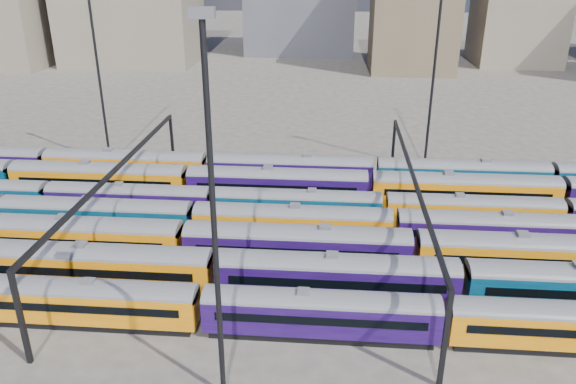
# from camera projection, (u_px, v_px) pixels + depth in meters

# --- Properties ---
(ground) EXTENTS (500.00, 500.00, 0.00)m
(ground) POSITION_uv_depth(u_px,v_px,m) (311.00, 245.00, 58.65)
(ground) COLOR #46403B
(ground) RESTS_ON ground
(rake_0) EXTENTS (113.87, 2.78, 4.67)m
(rake_0) POSITION_uv_depth(u_px,v_px,m) (201.00, 304.00, 44.57)
(rake_0) COLOR black
(rake_0) RESTS_ON ground
(rake_1) EXTENTS (148.63, 3.10, 5.23)m
(rake_1) POSITION_uv_depth(u_px,v_px,m) (336.00, 273.00, 48.20)
(rake_1) COLOR black
(rake_1) RESTS_ON ground
(rake_2) EXTENTS (109.07, 3.19, 5.39)m
(rake_2) POSITION_uv_depth(u_px,v_px,m) (297.00, 243.00, 53.04)
(rake_2) COLOR black
(rake_2) RESTS_ON ground
(rake_3) EXTENTS (124.41, 3.03, 5.11)m
(rake_3) POSITION_uv_depth(u_px,v_px,m) (395.00, 225.00, 56.94)
(rake_3) COLOR black
(rake_3) RESTS_ON ground
(rake_4) EXTENTS (114.64, 2.80, 4.70)m
(rake_4) POSITION_uv_depth(u_px,v_px,m) (212.00, 200.00, 63.13)
(rake_4) COLOR black
(rake_4) RESTS_ON ground
(rake_5) EXTENTS (131.25, 3.20, 5.40)m
(rake_5) POSITION_uv_depth(u_px,v_px,m) (370.00, 185.00, 66.19)
(rake_5) COLOR black
(rake_5) RESTS_ON ground
(rake_6) EXTENTS (128.71, 3.14, 5.29)m
(rake_6) POSITION_uv_depth(u_px,v_px,m) (207.00, 166.00, 72.38)
(rake_6) COLOR black
(rake_6) RESTS_ON ground
(gantry_1) EXTENTS (0.35, 40.35, 8.03)m
(gantry_1) POSITION_uv_depth(u_px,v_px,m) (117.00, 179.00, 57.51)
(gantry_1) COLOR black
(gantry_1) RESTS_ON ground
(gantry_2) EXTENTS (0.35, 40.35, 8.03)m
(gantry_2) POSITION_uv_depth(u_px,v_px,m) (413.00, 188.00, 55.20)
(gantry_2) COLOR black
(gantry_2) RESTS_ON ground
(mast_1) EXTENTS (1.40, 0.50, 25.60)m
(mast_1) POSITION_uv_depth(u_px,v_px,m) (98.00, 66.00, 75.59)
(mast_1) COLOR black
(mast_1) RESTS_ON ground
(mast_2) EXTENTS (1.40, 0.50, 25.60)m
(mast_2) POSITION_uv_depth(u_px,v_px,m) (213.00, 211.00, 33.38)
(mast_2) COLOR black
(mast_2) RESTS_ON ground
(mast_3) EXTENTS (1.40, 0.50, 25.60)m
(mast_3) POSITION_uv_depth(u_px,v_px,m) (434.00, 69.00, 73.97)
(mast_3) COLOR black
(mast_3) RESTS_ON ground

